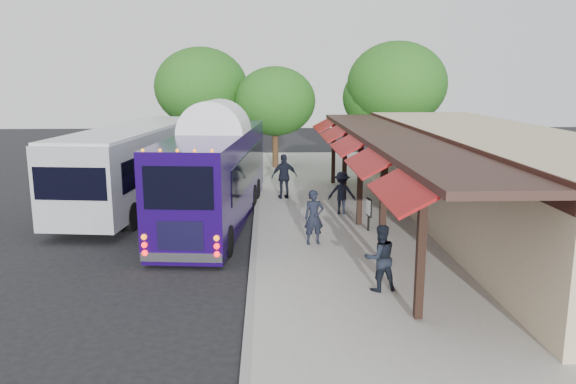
% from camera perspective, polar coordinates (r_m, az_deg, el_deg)
% --- Properties ---
extents(ground, '(90.00, 90.00, 0.00)m').
position_cam_1_polar(ground, '(16.41, -3.75, -7.79)').
color(ground, black).
rests_on(ground, ground).
extents(sidewalk, '(10.00, 40.00, 0.15)m').
position_cam_1_polar(sidewalk, '(20.70, 10.54, -3.60)').
color(sidewalk, '#9E9B93').
rests_on(sidewalk, ground).
extents(curb, '(0.20, 40.00, 0.16)m').
position_cam_1_polar(curb, '(20.20, -3.32, -3.80)').
color(curb, gray).
rests_on(curb, ground).
extents(station_shelter, '(8.15, 20.00, 3.60)m').
position_cam_1_polar(station_shelter, '(21.32, 19.63, 1.24)').
color(station_shelter, tan).
rests_on(station_shelter, ground).
extents(coach_bus, '(3.49, 11.61, 3.66)m').
position_cam_1_polar(coach_bus, '(21.39, -7.33, 2.19)').
color(coach_bus, '#1B064D').
rests_on(coach_bus, ground).
extents(city_bus, '(4.17, 12.73, 3.36)m').
position_cam_1_polar(city_bus, '(25.09, -15.12, 3.02)').
color(city_bus, gray).
rests_on(city_bus, ground).
extents(ped_a, '(0.70, 0.52, 1.77)m').
position_cam_1_polar(ped_a, '(17.97, 2.66, -2.59)').
color(ped_a, black).
rests_on(ped_a, sidewalk).
extents(ped_b, '(0.95, 0.81, 1.71)m').
position_cam_1_polar(ped_b, '(14.33, 9.34, -6.61)').
color(ped_b, black).
rests_on(ped_b, sidewalk).
extents(ped_c, '(1.24, 0.75, 1.97)m').
position_cam_1_polar(ped_c, '(24.70, -0.38, 1.60)').
color(ped_c, black).
rests_on(ped_c, sidewalk).
extents(ped_d, '(1.20, 0.86, 1.68)m').
position_cam_1_polar(ped_d, '(22.01, 5.49, -0.09)').
color(ped_d, black).
rests_on(ped_d, sidewalk).
extents(sign_board, '(0.13, 0.52, 1.15)m').
position_cam_1_polar(sign_board, '(19.71, 8.21, -1.73)').
color(sign_board, black).
rests_on(sign_board, sidewalk).
extents(tree_left, '(4.72, 4.72, 6.04)m').
position_cam_1_polar(tree_left, '(33.09, -1.31, 9.20)').
color(tree_left, '#382314').
rests_on(tree_left, ground).
extents(tree_mid, '(4.90, 4.90, 6.28)m').
position_cam_1_polar(tree_mid, '(34.70, 9.63, 9.42)').
color(tree_mid, '#382314').
rests_on(tree_mid, ground).
extents(tree_right, '(5.85, 5.85, 7.49)m').
position_cam_1_polar(tree_right, '(34.10, 10.98, 10.70)').
color(tree_right, '#382314').
rests_on(tree_right, ground).
extents(tree_far, '(5.63, 5.63, 7.21)m').
position_cam_1_polar(tree_far, '(35.02, -8.81, 10.48)').
color(tree_far, '#382314').
rests_on(tree_far, ground).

